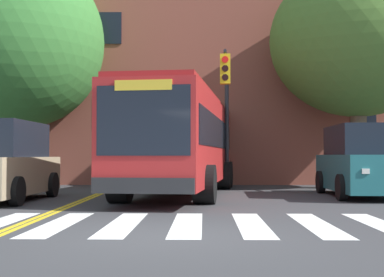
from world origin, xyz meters
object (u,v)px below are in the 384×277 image
object	(u,v)px
traffic_light_overhead	(226,95)
street_tree_curbside_small	(24,41)
city_bus	(183,141)
car_tan_near_lane	(2,163)
street_tree_curbside_large	(358,40)
car_teal_far_lane	(363,163)

from	to	relation	value
traffic_light_overhead	street_tree_curbside_small	world-z (taller)	street_tree_curbside_small
city_bus	car_tan_near_lane	world-z (taller)	city_bus
street_tree_curbside_large	car_tan_near_lane	bearing A→B (deg)	-153.69
street_tree_curbside_large	street_tree_curbside_small	size ratio (longest dim) A/B	0.92
street_tree_curbside_large	traffic_light_overhead	bearing A→B (deg)	-162.89
car_teal_far_lane	traffic_light_overhead	bearing A→B (deg)	148.00
car_tan_near_lane	car_teal_far_lane	distance (m)	10.86
city_bus	street_tree_curbside_small	bearing A→B (deg)	148.83
car_tan_near_lane	traffic_light_overhead	xyz separation A→B (m)	(6.60, 4.25, 2.41)
street_tree_curbside_small	city_bus	bearing A→B (deg)	-31.17
car_teal_far_lane	street_tree_curbside_large	xyz separation A→B (m)	(1.16, 4.20, 4.77)
city_bus	traffic_light_overhead	size ratio (longest dim) A/B	2.32
car_tan_near_lane	street_tree_curbside_small	xyz separation A→B (m)	(-1.65, 6.93, 4.97)
car_tan_near_lane	traffic_light_overhead	size ratio (longest dim) A/B	0.96
car_teal_far_lane	traffic_light_overhead	world-z (taller)	traffic_light_overhead
car_teal_far_lane	street_tree_curbside_small	size ratio (longest dim) A/B	0.53
city_bus	car_teal_far_lane	distance (m)	5.83
car_teal_far_lane	street_tree_curbside_large	size ratio (longest dim) A/B	0.57
city_bus	car_teal_far_lane	xyz separation A→B (m)	(5.66, -1.19, -0.72)
car_teal_far_lane	street_tree_curbside_large	bearing A→B (deg)	74.62
car_tan_near_lane	street_tree_curbside_small	size ratio (longest dim) A/B	0.52
car_tan_near_lane	street_tree_curbside_large	world-z (taller)	street_tree_curbside_large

